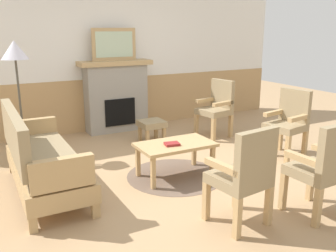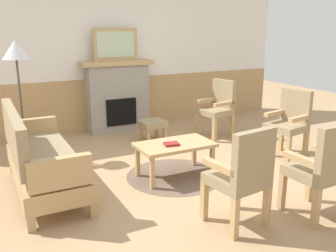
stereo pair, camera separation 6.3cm
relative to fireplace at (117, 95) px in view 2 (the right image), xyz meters
name	(u,v)px [view 2 (the right image)]	position (x,y,z in m)	size (l,w,h in m)	color
ground_plane	(180,172)	(0.00, -2.35, -0.65)	(14.00, 14.00, 0.00)	tan
wall_back	(111,58)	(0.00, 0.25, 0.66)	(7.20, 0.14, 2.70)	white
fireplace	(117,95)	(0.00, 0.00, 0.00)	(1.30, 0.44, 1.28)	gray
framed_picture	(116,44)	(0.00, 0.00, 0.91)	(0.80, 0.04, 0.56)	tan
couch	(41,159)	(-1.69, -2.12, -0.26)	(0.70, 1.80, 0.98)	tan
coffee_table	(175,147)	(-0.12, -2.42, -0.27)	(0.96, 0.56, 0.44)	tan
round_rug	(175,176)	(-0.12, -2.42, -0.65)	(1.24, 1.24, 0.01)	brown
book_on_table	(171,144)	(-0.19, -2.46, -0.20)	(0.18, 0.14, 0.03)	maroon
footstool	(153,125)	(0.26, -0.95, -0.37)	(0.40, 0.40, 0.36)	tan
armchair_near_fireplace	(218,106)	(1.40, -1.18, -0.11)	(0.56, 0.56, 0.98)	tan
armchair_by_window_left	(289,120)	(1.73, -2.50, -0.11)	(0.55, 0.55, 0.98)	tan
armchair_front_left	(242,173)	(-0.15, -3.78, -0.11)	(0.54, 0.54, 0.98)	tan
armchair_front_center	(322,166)	(0.66, -4.00, -0.11)	(0.50, 0.50, 0.98)	tan
floor_lamp_by_couch	(16,58)	(-1.72, -0.86, 0.80)	(0.36, 0.36, 1.68)	#332D28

